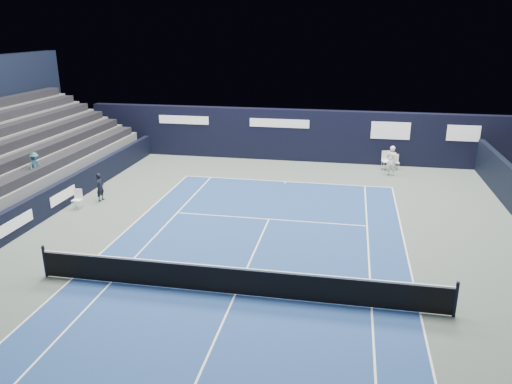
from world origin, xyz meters
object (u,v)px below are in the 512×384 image
(line_judge_chair, at_px, (78,197))
(tennis_net, at_px, (235,280))
(folding_chair_back_a, at_px, (386,157))
(tennis_player, at_px, (392,161))
(folding_chair_back_b, at_px, (395,161))

(line_judge_chair, xyz_separation_m, tennis_net, (8.72, -6.16, 0.00))
(folding_chair_back_a, bearing_deg, line_judge_chair, -161.52)
(line_judge_chair, bearing_deg, tennis_net, -38.12)
(tennis_net, xyz_separation_m, tennis_player, (5.54, 14.18, 0.32))
(line_judge_chair, bearing_deg, folding_chair_back_a, 30.33)
(tennis_net, bearing_deg, line_judge_chair, 144.78)
(folding_chair_back_b, distance_m, line_judge_chair, 17.34)
(folding_chair_back_b, xyz_separation_m, line_judge_chair, (-14.59, -9.37, 0.02))
(line_judge_chair, distance_m, tennis_player, 16.37)
(folding_chair_back_a, xyz_separation_m, tennis_player, (0.23, -1.17, 0.11))
(line_judge_chair, relative_size, tennis_net, 0.07)
(folding_chair_back_b, relative_size, tennis_player, 0.52)
(folding_chair_back_b, relative_size, line_judge_chair, 0.96)
(folding_chair_back_b, bearing_deg, tennis_net, -118.79)
(folding_chair_back_b, relative_size, tennis_net, 0.07)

